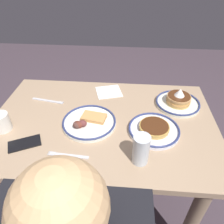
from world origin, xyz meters
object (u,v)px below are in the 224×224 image
Objects in this scene: plate_far_companion at (154,129)px; cell_phone at (25,143)px; coffee_mug at (1,122)px; fork_near at (48,101)px; paper_napkin at (109,92)px; fork_far at (68,155)px; drinking_glass at (141,151)px; plate_near_main at (178,101)px; plate_center_pancakes at (89,122)px.

plate_far_companion is 1.75× the size of cell_phone.
cell_phone is at bearing 148.39° from coffee_mug.
fork_near is (-0.14, -0.25, -0.04)m from coffee_mug.
paper_napkin is 0.76× the size of fork_near.
fork_near is at bearing -61.38° from fork_far.
drinking_glass is 0.32m from fork_far.
coffee_mug reaches higher than plate_far_companion.
cell_phone is (0.53, -0.05, -0.06)m from drinking_glass.
cell_phone is at bearing 53.79° from paper_napkin.
plate_near_main is at bearing -162.69° from coffee_mug.
plate_center_pancakes is 0.32m from paper_napkin.
plate_far_companion is 1.83× the size of drinking_glass.
cell_phone reaches higher than fork_far.
coffee_mug is at bearing 3.35° from plate_far_companion.
fork_far is at bearing 140.24° from cell_phone.
plate_far_companion is at bearing 57.30° from plate_near_main.
plate_near_main is 0.68m from fork_far.
plate_center_pancakes is at bearing -40.08° from drinking_glass.
plate_far_companion is at bearing -111.43° from drinking_glass.
plate_center_pancakes is 1.49× the size of fork_far.
plate_near_main is at bearing 165.69° from paper_napkin.
plate_near_main reaches higher than cell_phone.
drinking_glass is at bearing 61.97° from plate_near_main.
fork_far is (0.31, 0.00, -0.06)m from drinking_glass.
fork_near is (0.27, -0.18, -0.01)m from plate_center_pancakes.
plate_near_main is 0.48m from drinking_glass.
plate_center_pancakes is 0.33m from fork_near.
coffee_mug is at bearing 37.90° from paper_napkin.
plate_far_companion is 1.37× the size of fork_far.
paper_napkin is (0.25, -0.34, -0.01)m from plate_far_companion.
coffee_mug is (0.74, 0.04, 0.03)m from plate_far_companion.
plate_near_main is 1.73× the size of cell_phone.
cell_phone is at bearing 12.53° from plate_far_companion.
coffee_mug is at bearing -21.52° from fork_far.
fork_far is (0.53, 0.42, -0.02)m from plate_near_main.
fork_far is at bearing 38.28° from plate_near_main.
plate_center_pancakes is (0.48, 0.21, -0.01)m from plate_near_main.
paper_napkin is at bearing -152.19° from cell_phone.
cell_phone is (-0.15, 0.09, -0.04)m from coffee_mug.
plate_center_pancakes reaches higher than fork_near.
coffee_mug is 0.54× the size of fork_far.
paper_napkin is at bearing -103.43° from plate_center_pancakes.
paper_napkin is (0.18, -0.52, -0.06)m from drinking_glass.
cell_phone is (0.27, 0.16, -0.01)m from plate_center_pancakes.
fork_near is at bearing -36.94° from drinking_glass.
fork_far is at bearing 76.12° from paper_napkin.
paper_napkin is at bearing -159.76° from fork_near.
coffee_mug is 0.30m from fork_near.
cell_phone is at bearing -13.78° from fork_far.
drinking_glass is 0.92× the size of paper_napkin.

